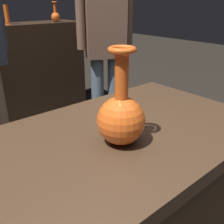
{
  "coord_description": "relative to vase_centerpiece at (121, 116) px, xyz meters",
  "views": [
    {
      "loc": [
        -0.46,
        -0.58,
        1.22
      ],
      "look_at": [
        0.01,
        -0.03,
        0.9
      ],
      "focal_mm": 41.31,
      "sensor_mm": 36.0,
      "label": 1
    }
  ],
  "objects": [
    {
      "name": "vase_centerpiece",
      "position": [
        0.0,
        0.0,
        0.0
      ],
      "size": [
        0.15,
        0.15,
        0.3
      ],
      "color": "#E55B1E",
      "rests_on": "display_plinth"
    },
    {
      "name": "shelf_vase_right",
      "position": [
        0.49,
        2.24,
        0.19
      ],
      "size": [
        0.06,
        0.06,
        0.18
      ],
      "color": "#E55B1E",
      "rests_on": "back_display_shelf"
    },
    {
      "name": "shelf_vase_far_right",
      "position": [
        1.01,
        2.2,
        0.16
      ],
      "size": [
        0.1,
        0.1,
        0.21
      ],
      "color": "#E55B1E",
      "rests_on": "back_display_shelf"
    },
    {
      "name": "visitor_near_right",
      "position": [
        0.89,
        1.17,
        0.02
      ],
      "size": [
        0.43,
        0.3,
        1.56
      ],
      "rotation": [
        0.0,
        0.0,
        2.7
      ],
      "color": "slate",
      "rests_on": "ground_plane"
    }
  ]
}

